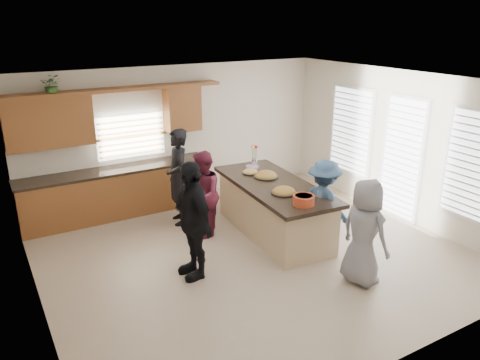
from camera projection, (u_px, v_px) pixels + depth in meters
floor at (253, 253)px, 7.74m from camera, size 6.50×6.50×0.00m
room_shell at (254, 142)px, 7.11m from camera, size 6.52×6.02×2.81m
back_cabinetry at (114, 170)px, 8.97m from camera, size 4.08×0.66×2.46m
right_wall_glazing at (404, 151)px, 8.71m from camera, size 0.06×4.00×2.25m
island at (274, 210)px, 8.32m from camera, size 1.35×2.78×0.95m
platter_front at (284, 192)px, 7.69m from camera, size 0.43×0.43×0.17m
platter_mid at (266, 176)px, 8.46m from camera, size 0.45×0.45×0.18m
platter_back at (250, 172)px, 8.66m from camera, size 0.31×0.31×0.12m
salad_bowl at (304, 200)px, 7.21m from camera, size 0.33×0.33×0.16m
clear_cup at (319, 194)px, 7.51m from camera, size 0.08×0.08×0.11m
plate_stack at (252, 167)px, 8.97m from camera, size 0.25×0.25×0.04m
flower_vase at (254, 155)px, 9.03m from camera, size 0.14×0.14×0.42m
potted_plant at (52, 85)px, 8.06m from camera, size 0.41×0.38×0.37m
woman_left_back at (178, 177)px, 8.62m from camera, size 0.55×0.73×1.81m
woman_left_mid at (203, 195)px, 8.14m from camera, size 0.88×0.94×1.54m
woman_left_front at (192, 220)px, 6.81m from camera, size 0.45×1.06×1.80m
woman_right_back at (324, 205)px, 7.73m from camera, size 0.79×1.10×1.53m
woman_right_front at (364, 232)px, 6.67m from camera, size 0.59×0.83×1.59m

